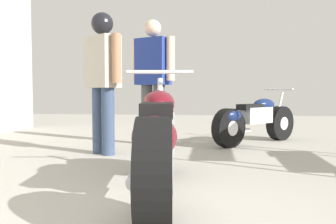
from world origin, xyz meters
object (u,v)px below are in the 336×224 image
Objects in this scene: motorcycle_maroon_cruiser at (157,141)px; motorcycle_black_naked at (254,120)px; mechanic_with_helmet at (103,70)px; mechanic_in_blue at (153,74)px.

motorcycle_black_naked is (1.01, 2.83, -0.05)m from motorcycle_maroon_cruiser.
mechanic_with_helmet is (-1.94, -1.14, 0.68)m from motorcycle_black_naked.
mechanic_in_blue is (-1.47, -0.27, 0.66)m from motorcycle_black_naked.
motorcycle_maroon_cruiser is 1.51× the size of motorcycle_black_naked.
motorcycle_maroon_cruiser is 3.00m from motorcycle_black_naked.
motorcycle_maroon_cruiser is 1.20× the size of mechanic_with_helmet.
mechanic_in_blue is at bearing -169.57° from motorcycle_black_naked.
mechanic_in_blue is 0.99m from mechanic_with_helmet.
mechanic_with_helmet is (-0.47, -0.87, 0.02)m from mechanic_in_blue.
mechanic_in_blue reaches higher than mechanic_with_helmet.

